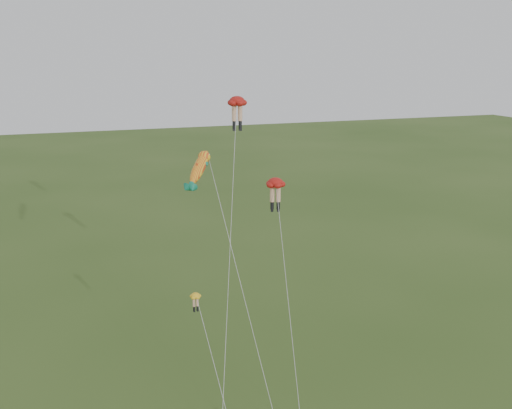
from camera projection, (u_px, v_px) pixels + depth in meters
name	position (u px, v px, depth m)	size (l,w,h in m)	color
legs_kite_red_high	(237.00, 107.00, 45.23)	(5.95, 13.31, 19.83)	#B11712
legs_kite_red_mid	(276.00, 189.00, 40.10)	(2.10, 8.84, 14.65)	#B11712
legs_kite_yellow	(198.00, 308.00, 37.80)	(1.22, 7.87, 7.60)	yellow
fish_kite	(200.00, 169.00, 38.94)	(4.18, 9.65, 16.82)	yellow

